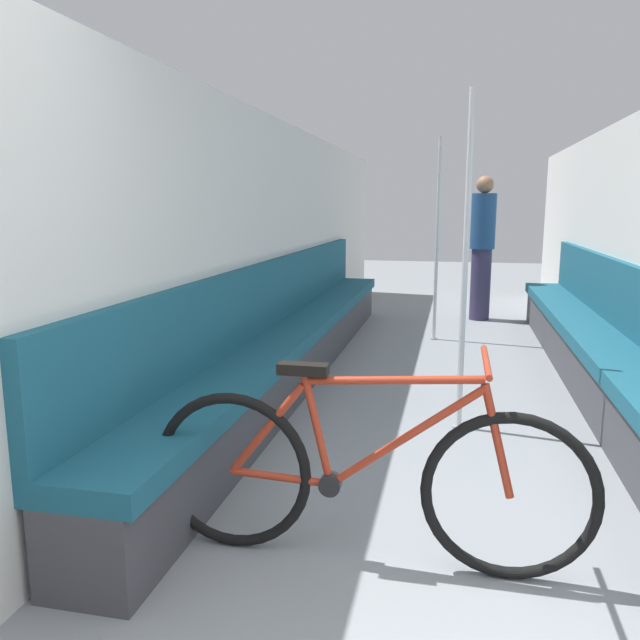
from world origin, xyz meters
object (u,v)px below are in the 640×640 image
(grab_pole_far, at_px, (437,243))
(grab_pole_near, at_px, (465,270))
(bench_seat_row_right, at_px, (604,354))
(bicycle, at_px, (364,477))
(passenger_standing, at_px, (482,246))
(bench_seat_row_left, at_px, (295,339))

(grab_pole_far, bearing_deg, grab_pole_near, -84.56)
(bench_seat_row_right, distance_m, bicycle, 2.98)
(bench_seat_row_right, height_order, grab_pole_far, grab_pole_far)
(grab_pole_near, distance_m, passenger_standing, 4.04)
(bicycle, xyz_separation_m, grab_pole_far, (0.12, 4.37, 0.66))
(bench_seat_row_right, height_order, bicycle, bench_seat_row_right)
(bench_seat_row_left, distance_m, grab_pole_near, 1.79)
(grab_pole_far, bearing_deg, bench_seat_row_right, -53.17)
(bench_seat_row_left, bearing_deg, bench_seat_row_right, 0.00)
(bench_seat_row_left, xyz_separation_m, passenger_standing, (1.60, 3.08, 0.60))
(grab_pole_near, height_order, grab_pole_far, same)
(grab_pole_far, height_order, passenger_standing, grab_pole_far)
(passenger_standing, bearing_deg, bicycle, 96.10)
(bench_seat_row_left, xyz_separation_m, bench_seat_row_right, (2.40, 0.00, 0.00))
(bench_seat_row_right, relative_size, grab_pole_near, 2.99)
(bench_seat_row_right, distance_m, grab_pole_far, 2.31)
(passenger_standing, bearing_deg, bench_seat_row_left, 75.05)
(bench_seat_row_right, xyz_separation_m, grab_pole_far, (-1.32, 1.76, 0.71))
(grab_pole_near, xyz_separation_m, grab_pole_far, (-0.26, 2.71, 0.00))
(grab_pole_near, bearing_deg, bench_seat_row_left, 144.74)
(bench_seat_row_right, relative_size, bicycle, 3.54)
(passenger_standing, bearing_deg, grab_pole_near, 98.85)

